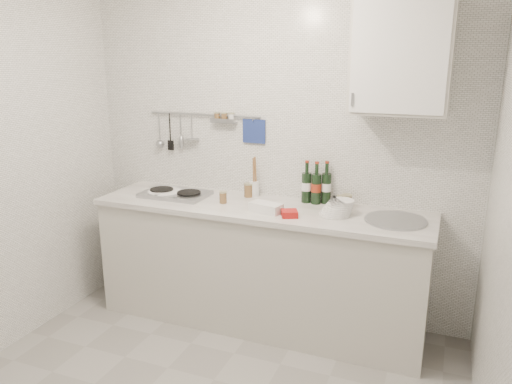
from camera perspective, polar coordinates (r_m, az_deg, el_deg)
back_wall at (r=3.78m, az=2.12°, el=4.45°), size 3.00×0.02×2.50m
wall_right at (r=2.23m, az=27.12°, el=-5.01°), size 0.02×2.80×2.50m
counter at (r=3.76m, az=0.53°, el=-8.69°), size 2.44×0.64×0.96m
wall_rail at (r=3.96m, az=-6.24°, el=7.45°), size 0.98×0.09×0.34m
wall_cabinet at (r=3.34m, az=16.32°, el=14.53°), size 0.60×0.38×0.70m
plate_stack_hob at (r=3.91m, az=-10.48°, el=-0.11°), size 0.28×0.27×0.03m
plate_stack_sink at (r=3.41m, az=9.33°, el=-1.79°), size 0.23×0.22×0.11m
wine_bottles at (r=3.64m, az=6.92°, el=1.10°), size 0.21×0.12×0.31m
butter_dish at (r=3.43m, az=1.15°, el=-1.81°), size 0.24×0.16×0.07m
strawberry_punnet at (r=3.34m, az=3.85°, el=-2.47°), size 0.14×0.14×0.04m
utensil_crock at (r=3.81m, az=-0.20°, el=0.59°), size 0.08×0.08×0.31m
jar_a at (r=3.80m, az=-0.87°, el=0.23°), size 0.07×0.07×0.11m
jar_b at (r=3.64m, az=9.64°, el=-0.93°), size 0.06×0.06×0.07m
jar_c at (r=3.57m, az=10.34°, el=-1.04°), size 0.07×0.07×0.10m
jar_d at (r=3.65m, az=-3.79°, el=-0.59°), size 0.06×0.06×0.09m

